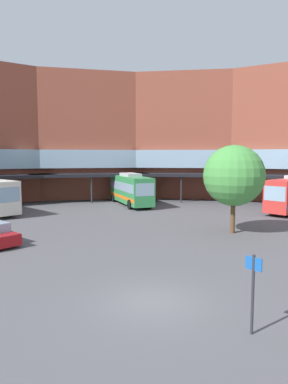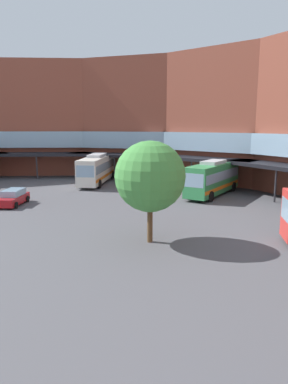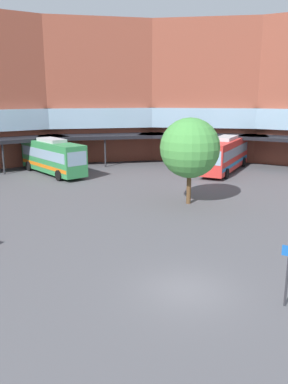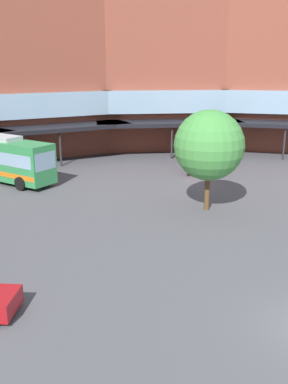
% 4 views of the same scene
% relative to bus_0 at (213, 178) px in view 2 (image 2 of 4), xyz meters
% --- Properties ---
extents(station_building, '(82.88, 46.00, 17.58)m').
position_rel_bus_0_xyz_m(station_building, '(6.11, -5.61, 6.38)').
color(station_building, brown).
rests_on(station_building, ground).
extents(bus_0, '(7.08, 10.35, 3.91)m').
position_rel_bus_0_xyz_m(bus_0, '(0.00, 0.00, 0.00)').
color(bus_0, '#338C4C').
rests_on(bus_0, ground).
extents(bus_2, '(11.54, 9.27, 3.95)m').
position_rel_bus_0_xyz_m(bus_2, '(-14.52, -8.00, 0.02)').
color(bus_2, silver).
rests_on(bus_2, ground).
extents(parked_car, '(4.67, 3.90, 1.53)m').
position_rel_bus_0_xyz_m(parked_car, '(-5.74, -20.57, -1.24)').
color(parked_car, '#A51419').
rests_on(parked_car, ground).
extents(plaza_tree, '(4.69, 4.69, 6.83)m').
position_rel_bus_0_xyz_m(plaza_tree, '(10.76, -14.52, 2.49)').
color(plaza_tree, brown).
rests_on(plaza_tree, ground).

